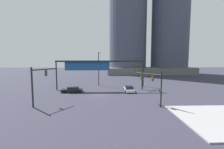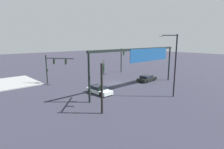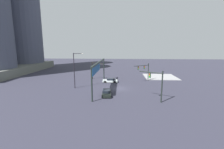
{
  "view_description": "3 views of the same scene",
  "coord_description": "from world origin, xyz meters",
  "px_view_note": "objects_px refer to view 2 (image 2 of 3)",
  "views": [
    {
      "loc": [
        1.51,
        -32.14,
        7.39
      ],
      "look_at": [
        2.72,
        2.09,
        3.88
      ],
      "focal_mm": 26.04,
      "sensor_mm": 36.0,
      "label": 1
    },
    {
      "loc": [
        23.07,
        23.74,
        8.12
      ],
      "look_at": [
        0.37,
        -0.79,
        1.66
      ],
      "focal_mm": 28.78,
      "sensor_mm": 36.0,
      "label": 2
    },
    {
      "loc": [
        -37.85,
        -0.47,
        10.48
      ],
      "look_at": [
        0.06,
        1.95,
        3.54
      ],
      "focal_mm": 24.68,
      "sensor_mm": 36.0,
      "label": 3
    }
  ],
  "objects_px": {
    "traffic_signal_near_corner": "(102,77)",
    "traffic_signal_cross_street": "(54,65)",
    "sedan_car_approaching": "(147,78)",
    "sedan_car_waiting_far": "(99,90)",
    "traffic_signal_opposite_side": "(122,57)",
    "streetlamp_curved_arm": "(174,62)"
  },
  "relations": [
    {
      "from": "sedan_car_waiting_far",
      "to": "traffic_signal_cross_street",
      "type": "bearing_deg",
      "value": -168.48
    },
    {
      "from": "sedan_car_approaching",
      "to": "traffic_signal_cross_street",
      "type": "bearing_deg",
      "value": 141.5
    },
    {
      "from": "sedan_car_waiting_far",
      "to": "traffic_signal_opposite_side",
      "type": "bearing_deg",
      "value": 121.78
    },
    {
      "from": "traffic_signal_cross_street",
      "to": "streetlamp_curved_arm",
      "type": "xyz_separation_m",
      "value": [
        -9.22,
        18.57,
        1.46
      ]
    },
    {
      "from": "traffic_signal_near_corner",
      "to": "streetlamp_curved_arm",
      "type": "height_order",
      "value": "streetlamp_curved_arm"
    },
    {
      "from": "traffic_signal_near_corner",
      "to": "traffic_signal_opposite_side",
      "type": "bearing_deg",
      "value": -8.35
    },
    {
      "from": "traffic_signal_near_corner",
      "to": "streetlamp_curved_arm",
      "type": "distance_m",
      "value": 11.01
    },
    {
      "from": "traffic_signal_cross_street",
      "to": "sedan_car_approaching",
      "type": "height_order",
      "value": "traffic_signal_cross_street"
    },
    {
      "from": "traffic_signal_near_corner",
      "to": "traffic_signal_opposite_side",
      "type": "relative_size",
      "value": 0.94
    },
    {
      "from": "traffic_signal_near_corner",
      "to": "traffic_signal_cross_street",
      "type": "xyz_separation_m",
      "value": [
        -1.27,
        -15.45,
        -0.23
      ]
    },
    {
      "from": "traffic_signal_near_corner",
      "to": "sedan_car_waiting_far",
      "type": "bearing_deg",
      "value": 8.12
    },
    {
      "from": "traffic_signal_cross_street",
      "to": "sedan_car_waiting_far",
      "type": "xyz_separation_m",
      "value": [
        -2.34,
        10.27,
        -3.1
      ]
    },
    {
      "from": "streetlamp_curved_arm",
      "to": "sedan_car_approaching",
      "type": "bearing_deg",
      "value": -60.38
    },
    {
      "from": "streetlamp_curved_arm",
      "to": "sedan_car_approaching",
      "type": "distance_m",
      "value": 11.0
    },
    {
      "from": "traffic_signal_opposite_side",
      "to": "sedan_car_waiting_far",
      "type": "height_order",
      "value": "traffic_signal_opposite_side"
    },
    {
      "from": "traffic_signal_cross_street",
      "to": "streetlamp_curved_arm",
      "type": "distance_m",
      "value": 20.79
    },
    {
      "from": "traffic_signal_cross_street",
      "to": "streetlamp_curved_arm",
      "type": "height_order",
      "value": "streetlamp_curved_arm"
    },
    {
      "from": "traffic_signal_opposite_side",
      "to": "sedan_car_approaching",
      "type": "relative_size",
      "value": 1.31
    },
    {
      "from": "traffic_signal_near_corner",
      "to": "sedan_car_approaching",
      "type": "distance_m",
      "value": 17.11
    },
    {
      "from": "traffic_signal_near_corner",
      "to": "traffic_signal_cross_street",
      "type": "distance_m",
      "value": 15.5
    },
    {
      "from": "sedan_car_approaching",
      "to": "sedan_car_waiting_far",
      "type": "bearing_deg",
      "value": 176.74
    },
    {
      "from": "streetlamp_curved_arm",
      "to": "sedan_car_waiting_far",
      "type": "bearing_deg",
      "value": 12.12
    }
  ]
}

